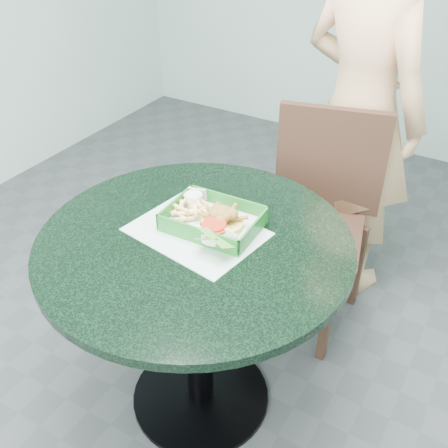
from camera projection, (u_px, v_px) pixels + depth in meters
The scene contains 10 objects.
floor at pixel (201, 396), 2.05m from camera, with size 4.00×5.00×0.02m, color #303335.
cafe_table at pixel (197, 285), 1.72m from camera, with size 0.98×0.98×0.75m.
dining_chair at pixel (316, 207), 2.19m from camera, with size 0.45×0.45×0.93m.
diner_person at pixel (364, 86), 2.16m from camera, with size 0.70×0.46×1.92m, color tan.
placemat at pixel (197, 237), 1.65m from camera, with size 0.39×0.29×0.00m, color #ACCFC3.
food_basket at pixel (213, 227), 1.66m from camera, with size 0.29×0.21×0.06m.
crab_sandwich at pixel (222, 223), 1.62m from camera, with size 0.13×0.13×0.08m.
fries_pile at pixel (190, 214), 1.69m from camera, with size 0.11×0.12×0.04m, color #FFD881, non-canonical shape.
sauce_ramekin at pixel (195, 202), 1.72m from camera, with size 0.06×0.06×0.03m.
garnish_cup at pixel (214, 238), 1.57m from camera, with size 0.13×0.13×0.05m.
Camera 1 is at (0.74, -1.07, 1.73)m, focal length 42.00 mm.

